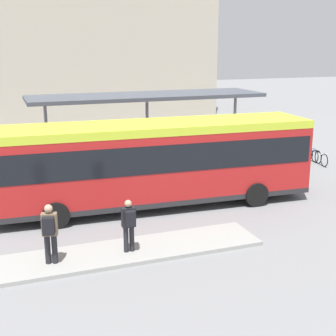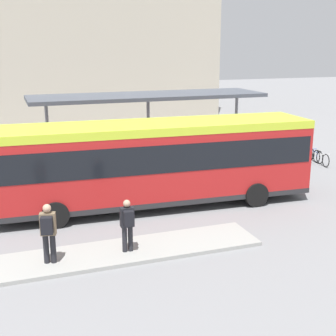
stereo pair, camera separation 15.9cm
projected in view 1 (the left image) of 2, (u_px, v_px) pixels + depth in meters
The scene contains 11 objects.
ground_plane at pixel (153, 206), 18.26m from camera, with size 120.00×120.00×0.00m, color gray.
curb_island at pixel (107, 255), 13.86m from camera, with size 9.53×1.80×0.12m.
city_bus at pixel (153, 158), 17.78m from camera, with size 12.37×3.14×3.26m.
pedestrian_waiting at pixel (129, 223), 13.68m from camera, with size 0.39×0.40×1.61m.
pedestrian_companion at pixel (50, 231), 12.90m from camera, with size 0.47×0.51×1.74m.
bicycle_white at pixel (320, 158), 24.44m from camera, with size 0.48×1.63×0.71m.
bicycle_blue at pixel (314, 155), 25.10m from camera, with size 0.48×1.55×0.67m.
bicycle_green at pixel (302, 152), 25.59m from camera, with size 0.48×1.80×0.78m.
station_shelter at pixel (147, 97), 23.41m from camera, with size 11.77×3.31×3.70m.
potted_planter_near_shelter at pixel (252, 154), 23.69m from camera, with size 0.96×0.96×1.40m.
station_building at pixel (69, 28), 42.40m from camera, with size 22.97×14.53×15.08m.
Camera 1 is at (-5.41, -16.42, 6.09)m, focal length 50.00 mm.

